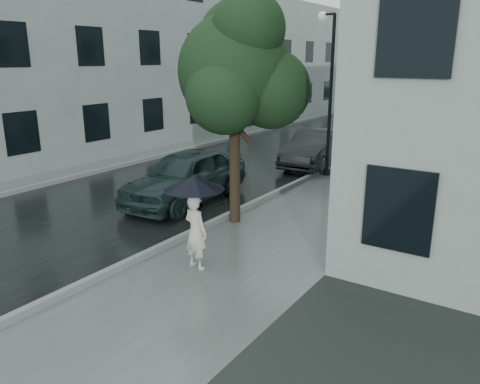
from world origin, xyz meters
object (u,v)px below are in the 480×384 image
Objects in this scene: pedestrian at (196,232)px; car_near at (186,176)px; street_tree at (237,69)px; car_far at (316,148)px; lamp_post at (328,85)px.

car_near reaches higher than pedestrian.
street_tree reaches higher than car_far.
car_near is at bearing -104.58° from car_far.
lamp_post reaches higher than car_far.
car_near is 6.71m from car_far.
street_tree is 1.31× the size of car_far.
car_far is (-0.87, 1.15, -2.53)m from lamp_post.
car_far is (1.18, 6.60, -0.07)m from car_near.
lamp_post reaches higher than car_near.
pedestrian is at bearing -72.23° from street_tree.
street_tree is 1.24× the size of car_near.
pedestrian is 10.26m from car_far.
pedestrian is at bearing -83.40° from car_far.
car_near is (-2.05, -5.46, -2.46)m from lamp_post.
lamp_post reaches higher than pedestrian.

